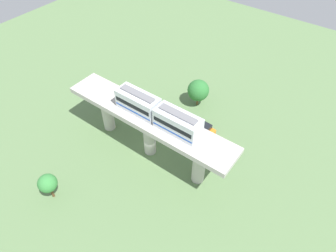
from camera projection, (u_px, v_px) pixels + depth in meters
name	position (u px, v px, depth m)	size (l,w,h in m)	color
ground_plane	(150.00, 151.00, 48.99)	(120.00, 120.00, 0.00)	#5B7A4C
viaduct	(149.00, 125.00, 44.72)	(5.20, 28.00, 8.02)	#B7B2AA
train	(157.00, 112.00, 41.48)	(2.64, 13.55, 3.24)	silver
parked_car_yellow	(150.00, 116.00, 53.82)	(1.97, 4.27, 1.76)	yellow
parked_car_orange	(203.00, 129.00, 51.54)	(1.97, 4.27, 1.76)	orange
tree_near_viaduct	(198.00, 90.00, 54.70)	(3.97, 3.97, 5.37)	brown
tree_mid_lot	(48.00, 183.00, 40.80)	(2.65, 2.65, 4.55)	brown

